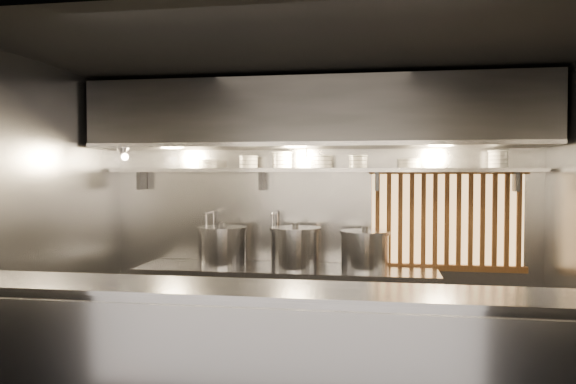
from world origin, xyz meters
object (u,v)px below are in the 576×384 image
(pendant_bulb, at_px, (306,162))
(stock_pot_left, at_px, (222,246))
(heat_lamp, at_px, (123,151))
(stock_pot_mid, at_px, (295,248))
(stock_pot_right, at_px, (365,250))

(pendant_bulb, height_order, stock_pot_left, pendant_bulb)
(heat_lamp, xyz_separation_m, stock_pot_mid, (1.70, 0.26, -0.96))
(heat_lamp, relative_size, stock_pot_left, 0.53)
(heat_lamp, distance_m, stock_pot_right, 2.59)
(stock_pot_left, relative_size, stock_pot_mid, 1.09)
(heat_lamp, height_order, stock_pot_left, heat_lamp)
(pendant_bulb, bearing_deg, stock_pot_left, -176.73)
(pendant_bulb, bearing_deg, stock_pot_mid, -135.97)
(heat_lamp, height_order, pendant_bulb, heat_lamp)
(heat_lamp, distance_m, stock_pot_left, 1.37)
(stock_pot_left, height_order, stock_pot_mid, stock_pot_mid)
(heat_lamp, bearing_deg, stock_pot_left, 17.91)
(pendant_bulb, xyz_separation_m, stock_pot_left, (-0.87, -0.05, -0.86))
(heat_lamp, distance_m, stock_pot_mid, 1.97)
(pendant_bulb, relative_size, stock_pot_mid, 0.31)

